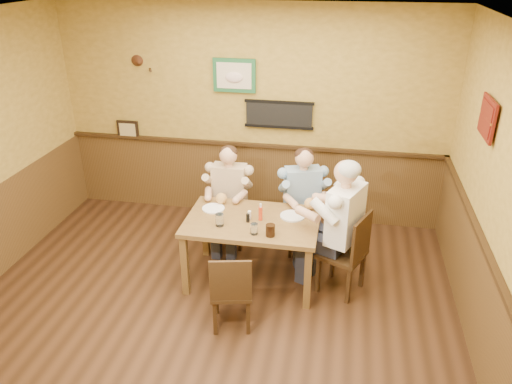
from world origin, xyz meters
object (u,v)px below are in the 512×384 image
chair_back_right (301,220)px  chair_right_end (342,252)px  diner_tan_shirt (230,202)px  chair_near_side (231,288)px  dining_table (252,227)px  salt_shaker (249,215)px  hot_sauce_bottle (261,213)px  pepper_shaker (248,218)px  diner_blue_polo (302,206)px  water_glass_left (220,220)px  water_glass_mid (254,229)px  cola_tumbler (270,230)px  chair_back_left (230,214)px  diner_white_elder (344,235)px

chair_back_right → chair_right_end: size_ratio=0.89×
diner_tan_shirt → chair_near_side: bearing=-76.1°
dining_table → salt_shaker: salt_shaker is taller
dining_table → hot_sauce_bottle: hot_sauce_bottle is taller
diner_tan_shirt → pepper_shaker: 0.87m
hot_sauce_bottle → salt_shaker: size_ratio=1.85×
diner_blue_polo → chair_back_right: bearing=0.0°
water_glass_left → salt_shaker: 0.34m
dining_table → pepper_shaker: bearing=-120.6°
chair_near_side → pepper_shaker: bearing=-103.7°
hot_sauce_bottle → chair_back_right: bearing=62.3°
water_glass_left → pepper_shaker: (0.27, 0.13, -0.02)m
water_glass_mid → pepper_shaker: 0.26m
diner_tan_shirt → hot_sauce_bottle: size_ratio=6.78×
chair_right_end → water_glass_mid: (-0.88, -0.28, 0.34)m
cola_tumbler → hot_sauce_bottle: hot_sauce_bottle is taller
water_glass_left → hot_sauce_bottle: (0.39, 0.19, 0.02)m
chair_right_end → hot_sauce_bottle: (-0.87, 0.02, 0.37)m
chair_near_side → water_glass_mid: 0.63m
diner_blue_polo → hot_sauce_bottle: size_ratio=6.92×
salt_shaker → dining_table: bearing=-18.6°
chair_back_left → chair_near_side: 1.51m
diner_blue_polo → chair_back_left: bearing=163.1°
chair_right_end → water_glass_left: size_ratio=7.10×
diner_blue_polo → diner_white_elder: size_ratio=0.89×
chair_back_left → pepper_shaker: pepper_shaker is taller
chair_right_end → salt_shaker: bearing=-67.8°
chair_back_left → hot_sauce_bottle: 0.95m
chair_right_end → diner_white_elder: diner_white_elder is taller
pepper_shaker → water_glass_left: bearing=-154.7°
chair_back_left → chair_back_right: bearing=1.0°
chair_right_end → cola_tumbler: bearing=-45.0°
dining_table → hot_sauce_bottle: (0.09, 0.01, 0.18)m
chair_back_left → diner_tan_shirt: 0.17m
chair_near_side → diner_white_elder: bearing=-155.5°
dining_table → water_glass_left: 0.39m
dining_table → chair_right_end: (0.96, -0.01, -0.19)m
diner_blue_polo → salt_shaker: diner_blue_polo is taller
chair_right_end → water_glass_mid: chair_right_end is taller
dining_table → cola_tumbler: (0.24, -0.29, 0.15)m
diner_tan_shirt → diner_blue_polo: diner_blue_polo is taller
chair_back_right → salt_shaker: size_ratio=8.98×
dining_table → water_glass_mid: water_glass_mid is taller
chair_right_end → diner_blue_polo: bearing=-121.6°
chair_back_right → diner_tan_shirt: size_ratio=0.71×
water_glass_left → chair_right_end: bearing=7.9°
water_glass_mid → cola_tumbler: 0.16m
pepper_shaker → salt_shaker: bearing=87.9°
dining_table → diner_white_elder: diner_white_elder is taller
chair_back_left → salt_shaker: (0.38, -0.69, 0.39)m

